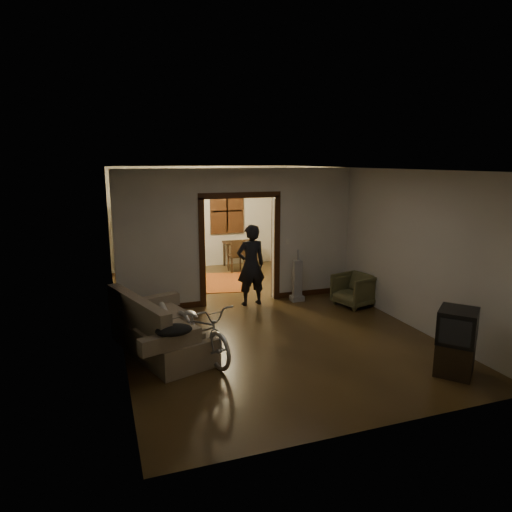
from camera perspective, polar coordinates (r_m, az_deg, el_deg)
name	(u,v)px	position (r m, az deg, el deg)	size (l,w,h in m)	color
floor	(251,312)	(9.10, -0.63, -7.04)	(5.00, 8.50, 0.01)	#31210F
ceiling	(251,169)	(8.61, -0.67, 10.87)	(5.00, 8.50, 0.01)	white
wall_back	(202,217)	(12.81, -6.73, 4.84)	(5.00, 0.02, 2.80)	beige
wall_left	(115,251)	(8.32, -17.21, 0.58)	(0.02, 8.50, 2.80)	beige
wall_right	(364,236)	(9.82, 13.33, 2.47)	(0.02, 8.50, 2.80)	beige
partition_wall	(239,237)	(9.45, -2.09, 2.43)	(5.00, 0.14, 2.80)	beige
door_casing	(239,251)	(9.51, -2.08, 0.64)	(1.74, 0.20, 2.32)	#31190B
far_window	(227,211)	(12.92, -3.66, 5.63)	(0.98, 0.06, 1.28)	black
chandelier	(217,186)	(11.03, -4.84, 8.71)	(0.24, 0.24, 0.24)	#FFE0A5
light_switch	(287,242)	(9.77, 3.94, 1.82)	(0.08, 0.01, 0.12)	silver
sofa	(162,324)	(7.32, -11.72, -8.28)	(0.90, 2.00, 0.92)	#6B5F47
rolled_paper	(165,313)	(7.59, -11.29, -6.96)	(0.11, 0.11, 0.87)	beige
jacket	(174,330)	(6.41, -10.25, -9.09)	(0.51, 0.38, 0.15)	black
bicycle	(200,329)	(7.05, -6.96, -9.04)	(0.59, 1.70, 0.89)	silver
armchair	(354,290)	(9.64, 12.16, -4.18)	(0.70, 0.72, 0.66)	brown
tv_stand	(455,357)	(7.13, 23.58, -11.53)	(0.53, 0.48, 0.48)	black
crt_tv	(458,326)	(6.97, 23.90, -7.99)	(0.55, 0.49, 0.47)	black
vacuum	(297,281)	(9.75, 5.18, -3.09)	(0.27, 0.22, 0.89)	gray
person	(251,265)	(9.36, -0.64, -1.15)	(0.61, 0.40, 1.68)	black
oriental_rug	(216,282)	(11.28, -5.08, -3.30)	(1.42, 1.87, 0.01)	maroon
locker	(152,240)	(12.14, -12.85, 1.98)	(0.93, 0.51, 1.85)	#26311D
globe	(150,201)	(12.01, -13.07, 6.75)	(0.27, 0.27, 0.27)	#1E5972
desk	(241,254)	(12.88, -1.91, 0.24)	(0.95, 0.53, 0.71)	black
desk_chair	(236,256)	(12.24, -2.50, 0.05)	(0.40, 0.40, 0.89)	black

